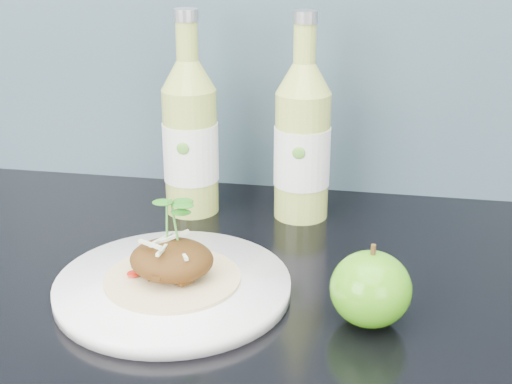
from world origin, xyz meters
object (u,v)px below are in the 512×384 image
green_apple (371,289)px  cider_bottle_right (302,142)px  dinner_plate (173,287)px  cider_bottle_left (190,138)px

green_apple → cider_bottle_right: cider_bottle_right is taller
dinner_plate → cider_bottle_right: 0.28m
cider_bottle_left → cider_bottle_right: bearing=-17.9°
green_apple → cider_bottle_right: 0.29m
dinner_plate → green_apple: green_apple is taller
cider_bottle_left → cider_bottle_right: 0.15m
dinner_plate → cider_bottle_right: bearing=65.3°
green_apple → cider_bottle_left: 0.36m
cider_bottle_left → cider_bottle_right: same height
dinner_plate → green_apple: size_ratio=3.18×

